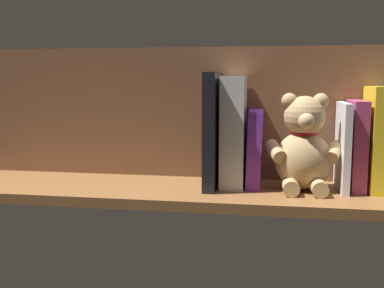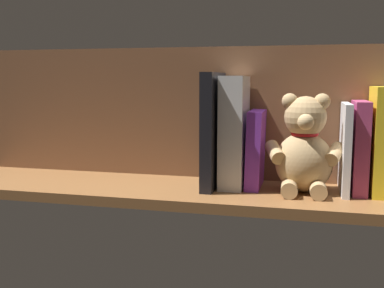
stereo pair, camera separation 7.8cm
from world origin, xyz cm
name	(u,v)px [view 1 (the left image)]	position (x,y,z in cm)	size (l,w,h in cm)	color
ground_plane	(192,191)	(0.00, 0.00, -1.10)	(115.22, 26.27, 2.20)	brown
shelf_back_panel	(199,113)	(0.00, -10.89, 15.69)	(115.22, 1.50, 31.38)	brown
book_4	(375,139)	(-39.08, -3.43, 11.15)	(3.16, 12.62, 22.29)	yellow
book_5	(356,145)	(-35.36, -3.58, 9.65)	(2.96, 12.32, 19.30)	#B23F72
book_6	(343,146)	(-32.47, -2.80, 9.42)	(1.48, 13.87, 18.85)	silver
teddy_bear	(304,148)	(-24.15, -0.85, 9.19)	(16.95, 13.46, 20.89)	tan
book_7	(255,148)	(-13.71, -3.48, 8.48)	(3.09, 12.50, 16.96)	purple
dictionary_thick_white	(234,131)	(-8.93, -3.03, 12.24)	(5.14, 13.21, 24.49)	white
book_8	(213,130)	(-4.41, -1.62, 12.62)	(2.58, 16.22, 25.24)	black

